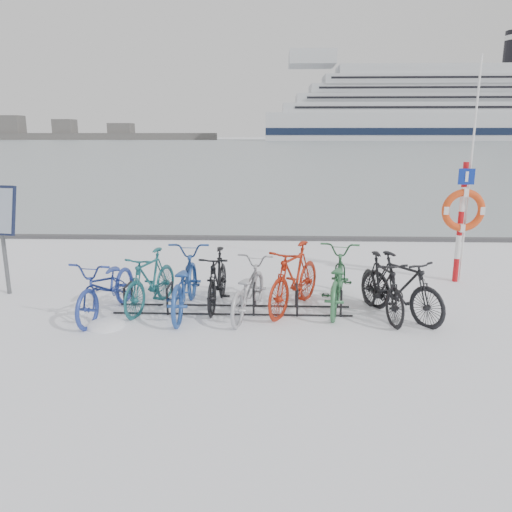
% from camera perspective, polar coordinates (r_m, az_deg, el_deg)
% --- Properties ---
extents(ground, '(900.00, 900.00, 0.00)m').
position_cam_1_polar(ground, '(8.58, -2.63, -6.27)').
color(ground, white).
rests_on(ground, ground).
extents(ice_sheet, '(400.00, 298.00, 0.02)m').
position_cam_1_polar(ice_sheet, '(163.06, 1.86, 12.73)').
color(ice_sheet, '#94A0A7').
rests_on(ice_sheet, ground).
extents(quay_edge, '(400.00, 0.25, 0.10)m').
position_cam_1_polar(quay_edge, '(14.24, -0.73, 2.07)').
color(quay_edge, '#3F3F42').
rests_on(quay_edge, ground).
extents(bike_rack, '(4.00, 0.48, 0.46)m').
position_cam_1_polar(bike_rack, '(8.52, -2.64, -5.13)').
color(bike_rack, black).
rests_on(bike_rack, ground).
extents(lifebuoy_station, '(0.84, 0.23, 4.38)m').
position_cam_1_polar(lifebuoy_station, '(10.67, 22.59, 4.81)').
color(lifebuoy_station, '#B70E13').
rests_on(lifebuoy_station, ground).
extents(cruise_ferry, '(140.67, 26.53, 46.22)m').
position_cam_1_polar(cruise_ferry, '(244.50, 18.28, 15.36)').
color(cruise_ferry, silver).
rests_on(cruise_ferry, ground).
extents(shoreline, '(180.00, 12.00, 9.50)m').
position_cam_1_polar(shoreline, '(294.78, -23.14, 12.66)').
color(shoreline, '#4A4A4A').
rests_on(shoreline, ground).
extents(bike_0, '(0.97, 2.04, 1.03)m').
position_cam_1_polar(bike_0, '(8.65, -16.65, -3.11)').
color(bike_0, navy).
rests_on(bike_0, ground).
extents(bike_1, '(0.94, 1.80, 1.04)m').
position_cam_1_polar(bike_1, '(8.77, -11.98, -2.54)').
color(bike_1, '#1A565D').
rests_on(bike_1, ground).
extents(bike_2, '(0.73, 2.08, 1.09)m').
position_cam_1_polar(bike_2, '(8.51, -8.24, -2.71)').
color(bike_2, '#224691').
rests_on(bike_2, ground).
extents(bike_3, '(0.60, 1.73, 1.02)m').
position_cam_1_polar(bike_3, '(8.72, -4.45, -2.44)').
color(bike_3, black).
rests_on(bike_3, ground).
extents(bike_4, '(1.02, 1.91, 0.95)m').
position_cam_1_polar(bike_4, '(8.30, -0.97, -3.50)').
color(bike_4, '#A2A4AA').
rests_on(bike_4, ground).
extents(bike_5, '(1.37, 1.98, 1.17)m').
position_cam_1_polar(bike_5, '(8.54, 4.41, -2.28)').
color(bike_5, '#A0210E').
rests_on(bike_5, ground).
extents(bike_6, '(1.07, 2.12, 1.06)m').
position_cam_1_polar(bike_6, '(8.75, 9.22, -2.39)').
color(bike_6, '#326E43').
rests_on(bike_6, ground).
extents(bike_7, '(0.83, 1.82, 1.05)m').
position_cam_1_polar(bike_7, '(8.49, 14.17, -3.16)').
color(bike_7, black).
rests_on(bike_7, ground).
extents(bike_8, '(1.43, 1.78, 1.08)m').
position_cam_1_polar(bike_8, '(8.50, 16.20, -3.18)').
color(bike_8, black).
rests_on(bike_8, ground).
extents(snow_drifts, '(6.05, 2.16, 0.21)m').
position_cam_1_polar(snow_drifts, '(8.59, -6.62, -6.33)').
color(snow_drifts, white).
rests_on(snow_drifts, ground).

